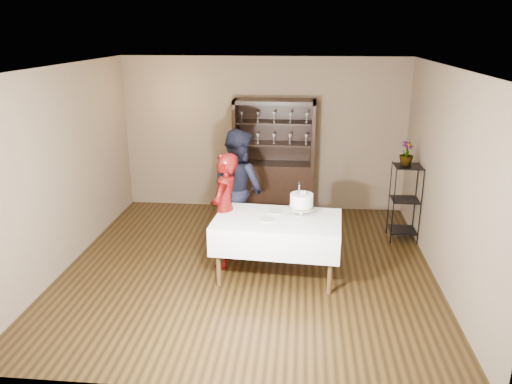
# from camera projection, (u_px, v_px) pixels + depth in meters

# --- Properties ---
(floor) EXTENTS (5.00, 5.00, 0.00)m
(floor) POSITION_uv_depth(u_px,v_px,m) (249.00, 267.00, 6.91)
(floor) COLOR black
(floor) RESTS_ON ground
(ceiling) EXTENTS (5.00, 5.00, 0.00)m
(ceiling) POSITION_uv_depth(u_px,v_px,m) (248.00, 67.00, 6.06)
(ceiling) COLOR white
(ceiling) RESTS_ON back_wall
(back_wall) EXTENTS (5.00, 0.02, 2.70)m
(back_wall) POSITION_uv_depth(u_px,v_px,m) (264.00, 135.00, 8.85)
(back_wall) COLOR brown
(back_wall) RESTS_ON floor
(wall_left) EXTENTS (0.02, 5.00, 2.70)m
(wall_left) POSITION_uv_depth(u_px,v_px,m) (64.00, 169.00, 6.71)
(wall_left) COLOR brown
(wall_left) RESTS_ON floor
(wall_right) EXTENTS (0.02, 5.00, 2.70)m
(wall_right) POSITION_uv_depth(u_px,v_px,m) (446.00, 179.00, 6.26)
(wall_right) COLOR brown
(wall_right) RESTS_ON floor
(china_hutch) EXTENTS (1.40, 0.48, 2.00)m
(china_hutch) POSITION_uv_depth(u_px,v_px,m) (274.00, 176.00, 8.81)
(china_hutch) COLOR black
(china_hutch) RESTS_ON floor
(plant_etagere) EXTENTS (0.42, 0.42, 1.20)m
(plant_etagere) POSITION_uv_depth(u_px,v_px,m) (405.00, 200.00, 7.63)
(plant_etagere) COLOR black
(plant_etagere) RESTS_ON floor
(cake_table) EXTENTS (1.69, 1.11, 0.81)m
(cake_table) POSITION_uv_depth(u_px,v_px,m) (277.00, 232.00, 6.49)
(cake_table) COLOR white
(cake_table) RESTS_ON floor
(woman) EXTENTS (0.49, 0.65, 1.60)m
(woman) POSITION_uv_depth(u_px,v_px,m) (225.00, 211.00, 6.74)
(woman) COLOR #3E0506
(woman) RESTS_ON floor
(man) EXTENTS (1.10, 1.08, 1.79)m
(man) POSITION_uv_depth(u_px,v_px,m) (238.00, 189.00, 7.36)
(man) COLOR black
(man) RESTS_ON floor
(cake) EXTENTS (0.34, 0.34, 0.46)m
(cake) POSITION_uv_depth(u_px,v_px,m) (302.00, 202.00, 6.49)
(cake) COLOR beige
(cake) RESTS_ON cake_table
(plate_near) EXTENTS (0.25, 0.25, 0.01)m
(plate_near) POSITION_uv_depth(u_px,v_px,m) (267.00, 220.00, 6.37)
(plate_near) COLOR beige
(plate_near) RESTS_ON cake_table
(plate_far) EXTENTS (0.24, 0.24, 0.01)m
(plate_far) POSITION_uv_depth(u_px,v_px,m) (275.00, 212.00, 6.64)
(plate_far) COLOR beige
(plate_far) RESTS_ON cake_table
(potted_plant) EXTENTS (0.28, 0.28, 0.36)m
(potted_plant) POSITION_uv_depth(u_px,v_px,m) (407.00, 153.00, 7.45)
(potted_plant) COLOR #447035
(potted_plant) RESTS_ON plant_etagere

